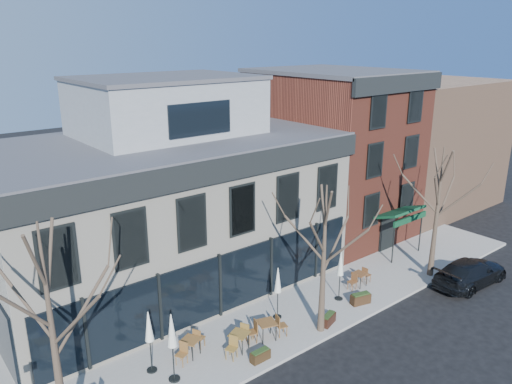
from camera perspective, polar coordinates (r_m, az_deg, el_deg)
ground at (r=25.18m, az=-4.18°, el=-14.33°), size 120.00×120.00×0.00m
sidewalk_front at (r=25.49m, az=4.86°, el=-13.73°), size 33.50×4.70×0.15m
corner_building at (r=27.19m, az=-10.42°, el=-1.14°), size 18.39×10.39×11.10m
red_brick_building at (r=34.68m, az=8.61°, el=4.51°), size 8.20×11.78×11.18m
bg_building at (r=43.15m, az=16.64°, el=5.62°), size 12.00×12.00×10.00m
tree_corner at (r=17.42m, az=-22.16°, el=-14.96°), size 3.93×3.98×7.92m
tree_mid at (r=22.53m, az=7.77°, el=-7.52°), size 3.50×3.55×7.04m
tree_right at (r=29.26m, az=20.01°, el=-2.05°), size 3.72×3.77×7.48m
parked_sedan at (r=30.39m, az=23.30°, el=-8.41°), size 5.14×2.29×1.47m
cafe_set_1 at (r=22.36m, az=-7.49°, el=-16.99°), size 1.84×1.17×0.96m
cafe_set_2 at (r=22.53m, az=-1.92°, el=-16.48°), size 1.91×1.22×1.00m
cafe_set_3 at (r=23.20m, az=1.24°, el=-15.30°), size 2.03×1.05×1.04m
cafe_set_5 at (r=28.17m, az=11.74°, el=-9.59°), size 1.75×0.73×0.92m
umbrella_0 at (r=20.97m, az=-12.13°, el=-15.14°), size 0.43×0.43×2.72m
umbrella_1 at (r=20.25m, az=-9.59°, el=-15.72°), size 0.47×0.47×2.95m
umbrella_2 at (r=24.11m, az=2.51°, el=-10.33°), size 0.42×0.42×2.64m
umbrella_4 at (r=26.03m, az=9.63°, el=-8.37°), size 0.42×0.42×2.65m
planter_1 at (r=22.04m, az=0.49°, el=-18.16°), size 0.89×0.36×0.50m
planter_2 at (r=24.61m, az=8.28°, el=-14.18°), size 1.00×0.65×0.52m
planter_3 at (r=26.54m, az=11.86°, el=-11.82°), size 1.11×0.67×0.58m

